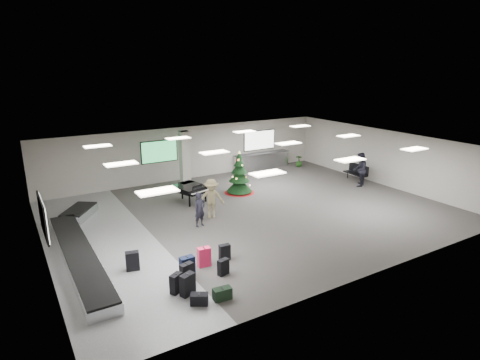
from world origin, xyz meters
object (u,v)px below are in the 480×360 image
service_counter (262,161)px  christmas_tree (239,178)px  baggage_carousel (79,246)px  grand_piano (190,188)px  potted_plant_left (238,170)px  traveler_a (200,209)px  pink_suitcase (204,257)px  traveler_b (211,199)px  traveler_bench (360,170)px  bench (357,171)px  potted_plant_right (299,161)px

service_counter → christmas_tree: bearing=-137.0°
baggage_carousel → grand_piano: grand_piano is taller
christmas_tree → potted_plant_left: 3.49m
service_counter → grand_piano: service_counter is taller
traveler_a → baggage_carousel: bearing=163.5°
baggage_carousel → pink_suitcase: bearing=-44.7°
baggage_carousel → traveler_a: (4.96, -0.15, 0.55)m
traveler_a → traveler_b: traveler_b is taller
traveler_bench → service_counter: bearing=-102.9°
pink_suitcase → bench: (12.63, 4.89, 0.21)m
christmas_tree → traveler_b: bearing=-139.8°
christmas_tree → bench: size_ratio=1.48×
traveler_a → potted_plant_right: traveler_a is taller
grand_piano → traveler_a: 3.33m
traveler_b → grand_piano: bearing=109.2°
service_counter → traveler_b: size_ratio=2.21×
grand_piano → potted_plant_left: 5.51m
traveler_b → baggage_carousel: bearing=-154.1°
bench → potted_plant_left: 7.28m
bench → traveler_b: (-10.29, -0.91, 0.35)m
grand_piano → potted_plant_left: grand_piano is taller
service_counter → traveler_b: (-6.98, -6.24, 0.37)m
traveler_a → bench: bearing=-6.8°
traveler_a → traveler_b: 1.11m
christmas_tree → traveler_a: (-3.90, -3.17, -0.04)m
service_counter → potted_plant_right: service_counter is taller
potted_plant_right → potted_plant_left: bearing=178.0°
pink_suitcase → traveler_bench: (11.88, 4.01, 0.63)m
baggage_carousel → traveler_bench: size_ratio=4.95×
pink_suitcase → traveler_a: size_ratio=0.47×
christmas_tree → potted_plant_right: 7.10m
service_counter → traveler_b: traveler_b is taller
baggage_carousel → bench: bearing=5.0°
pink_suitcase → traveler_b: bearing=65.2°
service_counter → potted_plant_left: (-2.30, -0.69, -0.17)m
pink_suitcase → potted_plant_right: bearing=44.1°
traveler_bench → potted_plant_left: size_ratio=2.58×
service_counter → traveler_a: size_ratio=2.65×
christmas_tree → traveler_bench: christmas_tree is taller
service_counter → potted_plant_left: service_counter is taller
baggage_carousel → service_counter: bearing=27.7°
traveler_a → christmas_tree: bearing=24.4°
traveler_a → potted_plant_left: traveler_a is taller
grand_piano → traveler_bench: size_ratio=1.03×
bench → potted_plant_right: bearing=102.8°
service_counter → traveler_bench: bearing=-67.6°
bench → traveler_a: bearing=-169.5°
baggage_carousel → bench: 16.22m
service_counter → traveler_a: traveler_a is taller
christmas_tree → grand_piano: size_ratio=1.17×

